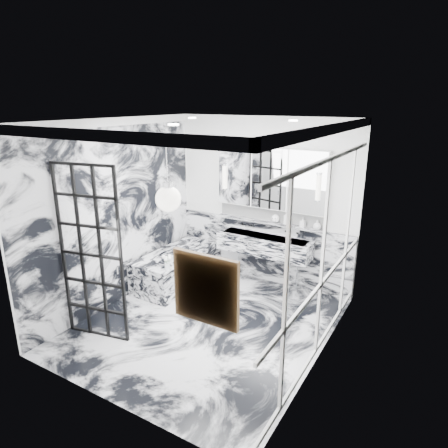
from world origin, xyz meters
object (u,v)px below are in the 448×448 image
Objects in this scene: crittall_door at (91,255)px; mirror_cabinet at (271,178)px; bathtub at (178,267)px; trough_sink at (264,245)px.

mirror_cabinet reaches higher than crittall_door.
bathtub is (-1.32, -0.83, -1.54)m from mirror_cabinet.
crittall_door is 2.05m from bathtub.
trough_sink is at bearing -90.00° from mirror_cabinet.
trough_sink is 0.97× the size of bathtub.
mirror_cabinet is (1.26, 2.69, 0.67)m from crittall_door.
bathtub is at bearing -147.94° from mirror_cabinet.
crittall_door is 1.21× the size of mirror_cabinet.
bathtub is at bearing 80.38° from crittall_door.
crittall_door is at bearing -87.97° from bathtub.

